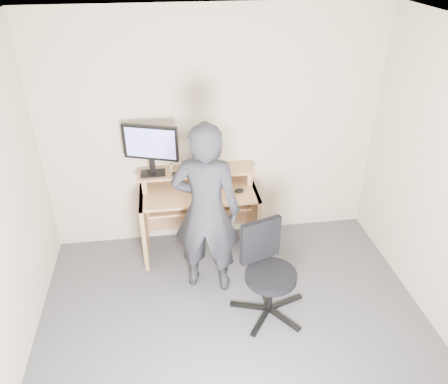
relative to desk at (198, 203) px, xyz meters
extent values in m
plane|color=#515055|center=(0.20, -1.53, -0.55)|extent=(3.50, 3.50, 0.00)
cube|color=beige|center=(0.20, 0.22, 0.70)|extent=(3.50, 0.02, 2.50)
cube|color=white|center=(0.20, -1.53, 1.95)|extent=(3.50, 3.50, 0.02)
cube|color=tan|center=(-0.58, -0.08, -0.17)|extent=(0.04, 0.60, 0.75)
cube|color=tan|center=(0.58, -0.08, -0.17)|extent=(0.04, 0.60, 0.75)
cube|color=tan|center=(0.00, -0.08, 0.19)|extent=(1.20, 0.60, 0.03)
cube|color=tan|center=(0.00, -0.16, 0.09)|extent=(1.02, 0.38, 0.02)
cube|color=tan|center=(-0.54, 0.07, 0.28)|extent=(0.05, 0.28, 0.15)
cube|color=tan|center=(0.54, 0.07, 0.28)|extent=(0.05, 0.28, 0.15)
cube|color=tan|center=(0.00, 0.07, 0.35)|extent=(1.20, 0.30, 0.02)
cube|color=tan|center=(0.00, 0.21, -0.12)|extent=(1.20, 0.03, 0.65)
cube|color=black|center=(-0.45, 0.04, 0.37)|extent=(0.25, 0.16, 0.02)
cube|color=black|center=(-0.45, 0.07, 0.46)|extent=(0.06, 0.04, 0.16)
cube|color=black|center=(-0.45, 0.04, 0.71)|extent=(0.54, 0.22, 0.36)
cube|color=#8889EB|center=(-0.45, 0.02, 0.71)|extent=(0.48, 0.17, 0.30)
cube|color=black|center=(0.02, 0.10, 0.46)|extent=(0.08, 0.14, 0.20)
cylinder|color=silver|center=(0.21, 0.07, 0.44)|extent=(0.09, 0.09, 0.16)
cube|color=black|center=(0.22, 0.03, 0.37)|extent=(0.09, 0.14, 0.01)
cube|color=black|center=(-0.23, -0.03, 0.38)|extent=(0.05, 0.04, 0.03)
torus|color=silver|center=(-0.19, 0.13, 0.37)|extent=(0.17, 0.17, 0.06)
cube|color=black|center=(-0.03, -0.17, 0.12)|extent=(0.49, 0.28, 0.03)
ellipsoid|color=black|center=(0.41, -0.18, 0.22)|extent=(0.10, 0.07, 0.04)
cube|color=black|center=(0.71, -1.05, -0.51)|extent=(0.35, 0.15, 0.03)
cube|color=black|center=(0.53, -0.92, -0.51)|extent=(0.05, 0.35, 0.03)
cube|color=black|center=(0.36, -1.05, -0.51)|extent=(0.35, 0.15, 0.03)
cube|color=black|center=(0.43, -1.25, -0.51)|extent=(0.24, 0.31, 0.03)
cube|color=black|center=(0.64, -1.25, -0.51)|extent=(0.24, 0.31, 0.03)
cylinder|color=black|center=(0.53, -1.10, -0.32)|extent=(0.06, 0.06, 0.37)
cylinder|color=black|center=(0.53, -1.10, -0.12)|extent=(0.46, 0.46, 0.06)
cube|color=black|center=(0.47, -0.91, 0.14)|extent=(0.38, 0.17, 0.41)
imported|color=black|center=(0.02, -0.64, 0.31)|extent=(0.72, 0.57, 1.72)
camera|label=1|loc=(-0.29, -3.92, 2.49)|focal=35.00mm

